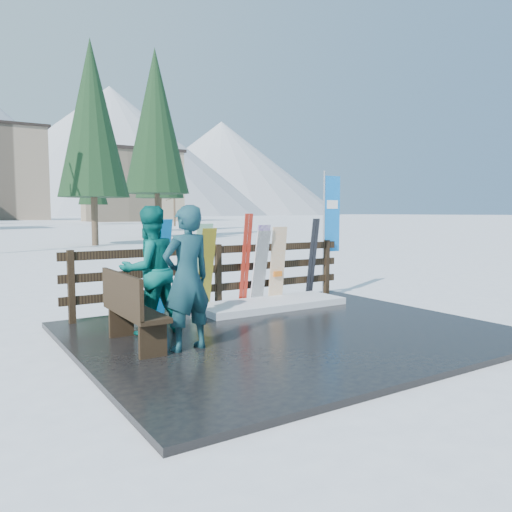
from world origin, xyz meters
TOP-DOWN VIEW (x-y plane):
  - ground at (0.00, 0.00)m, footprint 700.00×700.00m
  - deck at (0.00, 0.00)m, footprint 6.00×5.00m
  - fence at (0.00, 2.20)m, footprint 5.60×0.10m
  - snow_patch at (0.76, 1.60)m, footprint 2.78×1.00m
  - bench at (-2.29, 0.34)m, footprint 0.41×1.50m
  - snowboard_0 at (-1.22, 1.98)m, footprint 0.29×0.45m
  - snowboard_1 at (-0.46, 1.98)m, footprint 0.30×0.36m
  - snowboard_2 at (-0.37, 1.98)m, footprint 0.27×0.34m
  - snowboard_3 at (0.77, 1.98)m, footprint 0.26×0.35m
  - snowboard_4 at (0.78, 1.98)m, footprint 0.28×0.31m
  - snowboard_5 at (1.18, 1.98)m, footprint 0.32×0.19m
  - ski_pair_a at (0.50, 2.05)m, footprint 0.16×0.27m
  - ski_pair_b at (2.10, 2.05)m, footprint 0.17×0.25m
  - rental_flag at (2.73, 2.25)m, footprint 0.45×0.04m
  - person_front at (-1.72, -0.17)m, footprint 0.72×0.52m
  - person_back at (-1.80, 0.91)m, footprint 0.98×0.81m
  - trees at (4.03, 49.10)m, footprint 42.05×68.83m

SIDE VIEW (x-z plane):
  - ground at x=0.00m, z-range 0.00..0.00m
  - deck at x=0.00m, z-range 0.00..0.08m
  - snow_patch at x=0.76m, z-range 0.08..0.20m
  - bench at x=-2.29m, z-range 0.11..1.08m
  - fence at x=0.00m, z-range 0.16..1.31m
  - snowboard_4 at x=0.78m, z-range 0.08..1.48m
  - snowboard_5 at x=1.18m, z-range 0.08..1.54m
  - snowboard_2 at x=-0.37m, z-range 0.08..1.54m
  - snowboard_3 at x=0.77m, z-range 0.08..1.58m
  - snowboard_1 at x=-0.46m, z-range 0.08..1.62m
  - ski_pair_b at x=2.10m, z-range 0.08..1.69m
  - snowboard_0 at x=-1.22m, z-range 0.08..1.70m
  - ski_pair_a at x=0.50m, z-range 0.08..1.79m
  - person_front at x=-1.72m, z-range 0.08..1.90m
  - person_back at x=-1.80m, z-range 0.08..1.90m
  - rental_flag at x=2.73m, z-range 0.39..2.99m
  - trees at x=4.03m, z-range -0.57..12.61m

